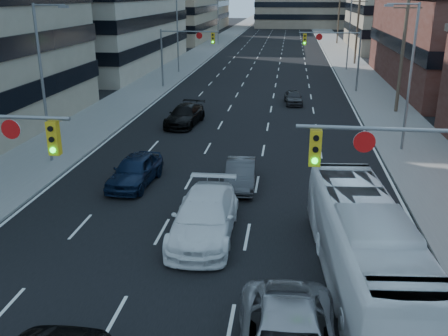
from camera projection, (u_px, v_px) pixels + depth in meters
road_surface at (279, 31)px, 131.14m from camera, size 18.00×300.00×0.02m
sidewalk_left at (235, 30)px, 132.53m from camera, size 5.00×300.00×0.15m
sidewalk_right at (323, 31)px, 129.72m from camera, size 5.00×300.00×0.15m
office_left_far at (160, 0)px, 103.36m from camera, size 20.00×30.00×16.00m
office_right_far at (419, 8)px, 86.48m from camera, size 22.00×28.00×14.00m
bg_block_right at (408, 7)px, 125.24m from camera, size 22.00×22.00×12.00m
signal_near_right at (429, 179)px, 14.69m from camera, size 6.59×0.33×6.00m
signal_far_left at (183, 46)px, 51.15m from camera, size 6.09×0.33×6.00m
signal_far_right at (336, 49)px, 49.28m from camera, size 6.09×0.33×6.00m
utility_pole_block at (404, 42)px, 39.82m from camera, size 2.20×0.28×11.00m
utility_pole_midblock at (358, 22)px, 67.88m from camera, size 2.20×0.28×11.00m
utility_pole_distant at (339, 13)px, 95.94m from camera, size 2.20×0.28×11.00m
streetlight_left_near at (44, 77)px, 27.85m from camera, size 2.03×0.22×9.00m
streetlight_left_mid at (179, 32)px, 60.59m from camera, size 2.03×0.22×9.00m
streetlight_left_far at (219, 18)px, 93.32m from camera, size 2.03×0.22×9.00m
streetlight_right_near at (408, 71)px, 30.00m from camera, size 2.03×0.22×9.00m
streetlight_right_far at (348, 30)px, 62.74m from camera, size 2.03×0.22×9.00m
white_van at (204, 217)px, 20.34m from camera, size 2.55×6.09×1.75m
transit_bus at (365, 246)px, 16.71m from camera, size 3.42×10.78×2.95m
sedan_blue at (135, 170)px, 25.91m from camera, size 2.21×4.79×1.59m
sedan_grey_center at (241, 174)px, 25.66m from camera, size 1.65×4.26×1.38m
sedan_black_far at (185, 115)px, 37.72m from camera, size 2.64×5.36×1.50m
sedan_grey_right at (293, 97)px, 44.85m from camera, size 1.81×3.81×1.26m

